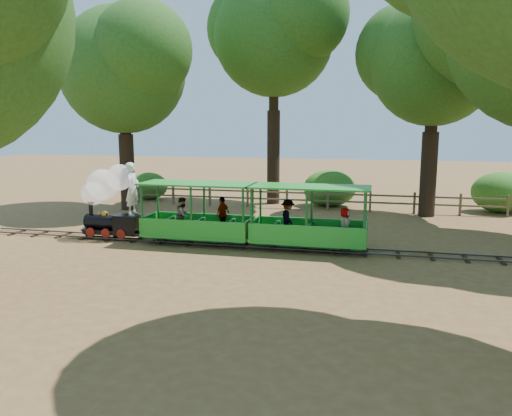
% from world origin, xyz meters
% --- Properties ---
extents(ground, '(90.00, 90.00, 0.00)m').
position_xyz_m(ground, '(0.00, 0.00, 0.00)').
color(ground, olive).
rests_on(ground, ground).
extents(track, '(22.00, 1.00, 0.10)m').
position_xyz_m(track, '(0.00, 0.00, 0.07)').
color(track, '#3F3D3A').
rests_on(track, ground).
extents(locomotive, '(2.39, 1.12, 2.82)m').
position_xyz_m(locomotive, '(-6.06, 0.07, 1.58)').
color(locomotive, black).
rests_on(locomotive, ground).
extents(carriage_front, '(3.90, 1.59, 2.03)m').
position_xyz_m(carriage_front, '(-2.67, 0.02, 0.83)').
color(carriage_front, green).
rests_on(carriage_front, track).
extents(carriage_rear, '(3.90, 1.59, 2.03)m').
position_xyz_m(carriage_rear, '(1.11, -0.00, 0.83)').
color(carriage_rear, green).
rests_on(carriage_rear, track).
extents(oak_nw, '(7.35, 6.47, 9.55)m').
position_xyz_m(oak_nw, '(-8.53, 6.08, 6.90)').
color(oak_nw, '#2D2116').
rests_on(oak_nw, ground).
extents(oak_nc, '(7.54, 6.63, 11.48)m').
position_xyz_m(oak_nc, '(-2.03, 9.58, 8.76)').
color(oak_nc, '#2D2116').
rests_on(oak_nc, ground).
extents(oak_ne, '(6.89, 6.06, 9.51)m').
position_xyz_m(oak_ne, '(5.47, 7.57, 7.02)').
color(oak_ne, '#2D2116').
rests_on(oak_ne, ground).
extents(fence, '(18.10, 0.10, 1.00)m').
position_xyz_m(fence, '(0.00, 8.00, 0.58)').
color(fence, brown).
rests_on(fence, ground).
extents(shrub_west, '(2.15, 1.66, 1.49)m').
position_xyz_m(shrub_west, '(-9.00, 9.30, 0.75)').
color(shrub_west, '#2D6B1E').
rests_on(shrub_west, ground).
extents(shrub_mid_w, '(2.65, 2.04, 1.84)m').
position_xyz_m(shrub_mid_w, '(0.96, 9.30, 0.92)').
color(shrub_mid_w, '#2D6B1E').
rests_on(shrub_mid_w, ground).
extents(shrub_mid_e, '(2.08, 1.60, 1.44)m').
position_xyz_m(shrub_mid_e, '(0.71, 9.30, 0.72)').
color(shrub_mid_e, '#2D6B1E').
rests_on(shrub_mid_e, ground).
extents(shrub_east, '(2.77, 2.13, 1.92)m').
position_xyz_m(shrub_east, '(9.00, 9.30, 0.96)').
color(shrub_east, '#2D6B1E').
rests_on(shrub_east, ground).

